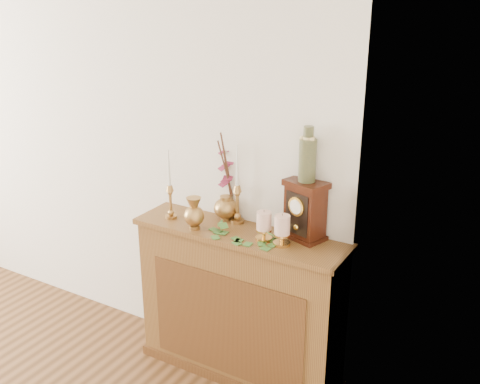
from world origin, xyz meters
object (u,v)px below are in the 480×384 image
Objects in this scene: ginger_jar at (227,178)px; ceramic_vase at (308,157)px; candlestick_left at (170,196)px; bud_vase at (194,214)px; mantel_clock at (305,211)px; candlestick_center at (237,198)px.

ginger_jar is 0.56m from ceramic_vase.
ginger_jar is at bearing 174.89° from ceramic_vase.
bud_vase is (0.20, -0.06, -0.04)m from candlestick_left.
candlestick_left is 1.42× the size of ceramic_vase.
mantel_clock is at bearing 18.93° from bud_vase.
ginger_jar is at bearing 153.17° from candlestick_center.
ginger_jar is at bearing 34.78° from candlestick_left.
ceramic_vase is (0.57, 0.20, 0.36)m from bud_vase.
candlestick_left is 0.78× the size of ginger_jar.
candlestick_center is 0.41m from mantel_clock.
bud_vase is at bearing -15.83° from candlestick_left.
bud_vase is at bearing -160.85° from ceramic_vase.
bud_vase is at bearing -129.17° from candlestick_center.
bud_vase is at bearing -104.76° from ginger_jar.
candlestick_center is at bearing -179.61° from ceramic_vase.
candlestick_left is 0.90× the size of candlestick_center.
candlestick_left reaches higher than mantel_clock.
candlestick_left reaches higher than bud_vase.
candlestick_center is at bearing 50.83° from bud_vase.
ginger_jar reaches higher than mantel_clock.
mantel_clock is 0.29m from ceramic_vase.
ceramic_vase is at bearing 10.29° from candlestick_left.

